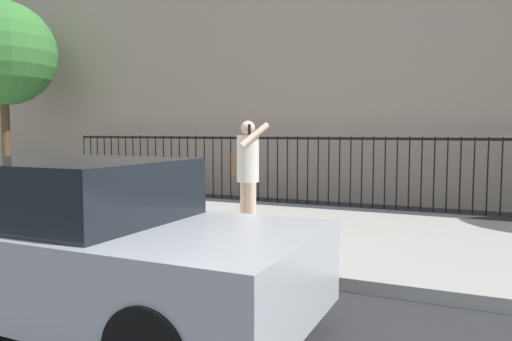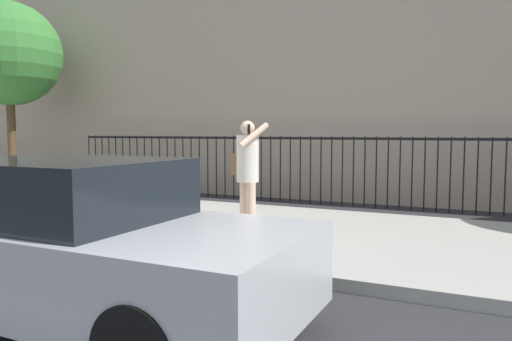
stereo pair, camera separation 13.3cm
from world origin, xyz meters
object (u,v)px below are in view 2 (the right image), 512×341
(street_bench, at_px, (93,181))
(street_tree_mid, at_px, (9,54))
(pedestrian_on_phone, at_px, (247,168))
(parked_hatchback, at_px, (73,243))

(street_bench, distance_m, street_tree_mid, 5.79)
(street_bench, bearing_deg, pedestrian_on_phone, -15.59)
(pedestrian_on_phone, xyz_separation_m, street_bench, (-4.29, 1.20, -0.50))
(street_bench, relative_size, street_tree_mid, 0.30)
(parked_hatchback, xyz_separation_m, street_tree_mid, (-8.82, 6.27, 3.16))
(street_tree_mid, bearing_deg, street_bench, -19.40)
(pedestrian_on_phone, bearing_deg, street_bench, 164.41)
(parked_hatchback, height_order, pedestrian_on_phone, pedestrian_on_phone)
(pedestrian_on_phone, xyz_separation_m, street_tree_mid, (-8.84, 2.80, 2.71))
(street_bench, bearing_deg, street_tree_mid, 160.60)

